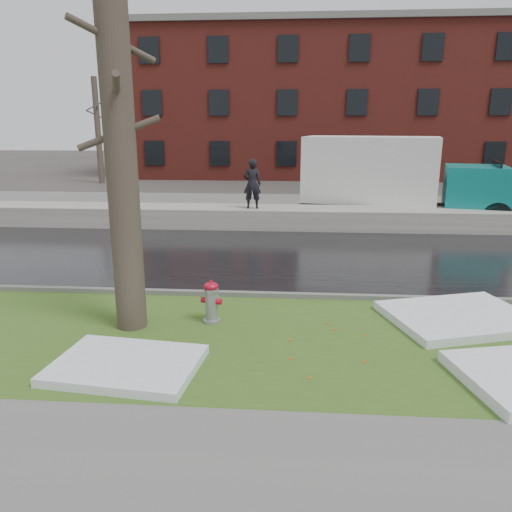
# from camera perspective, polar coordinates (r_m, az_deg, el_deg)

# --- Properties ---
(ground) EXTENTS (120.00, 120.00, 0.00)m
(ground) POSITION_cam_1_polar(r_m,az_deg,el_deg) (10.09, 2.07, -6.82)
(ground) COLOR #47423D
(ground) RESTS_ON ground
(verge) EXTENTS (60.00, 4.50, 0.04)m
(verge) POSITION_cam_1_polar(r_m,az_deg,el_deg) (8.93, 1.73, -9.67)
(verge) COLOR #38531B
(verge) RESTS_ON ground
(sidewalk) EXTENTS (60.00, 3.00, 0.05)m
(sidewalk) POSITION_cam_1_polar(r_m,az_deg,el_deg) (5.74, -0.24, -25.40)
(sidewalk) COLOR slate
(sidewalk) RESTS_ON ground
(road) EXTENTS (60.00, 7.00, 0.03)m
(road) POSITION_cam_1_polar(r_m,az_deg,el_deg) (14.36, 2.82, -0.10)
(road) COLOR black
(road) RESTS_ON ground
(parking_lot) EXTENTS (60.00, 9.00, 0.03)m
(parking_lot) POSITION_cam_1_polar(r_m,az_deg,el_deg) (22.67, 3.44, 5.48)
(parking_lot) COLOR slate
(parking_lot) RESTS_ON ground
(curb) EXTENTS (60.00, 0.15, 0.14)m
(curb) POSITION_cam_1_polar(r_m,az_deg,el_deg) (11.00, 2.29, -4.55)
(curb) COLOR slate
(curb) RESTS_ON ground
(snowbank) EXTENTS (60.00, 1.60, 0.75)m
(snowbank) POSITION_cam_1_polar(r_m,az_deg,el_deg) (18.37, 3.21, 4.39)
(snowbank) COLOR #A9A49B
(snowbank) RESTS_ON ground
(brick_building) EXTENTS (26.00, 12.00, 10.00)m
(brick_building) POSITION_cam_1_polar(r_m,az_deg,el_deg) (39.41, 7.08, 16.69)
(brick_building) COLOR maroon
(brick_building) RESTS_ON ground
(bg_tree_left) EXTENTS (1.40, 1.62, 6.50)m
(bg_tree_left) POSITION_cam_1_polar(r_m,az_deg,el_deg) (33.71, -17.63, 13.60)
(bg_tree_left) COLOR brown
(bg_tree_left) RESTS_ON ground
(bg_tree_center) EXTENTS (1.40, 1.62, 6.50)m
(bg_tree_center) POSITION_cam_1_polar(r_m,az_deg,el_deg) (35.93, -5.99, 14.24)
(bg_tree_center) COLOR brown
(bg_tree_center) RESTS_ON ground
(fire_hydrant) EXTENTS (0.42, 0.38, 0.84)m
(fire_hydrant) POSITION_cam_1_polar(r_m,az_deg,el_deg) (9.54, -5.11, -5.03)
(fire_hydrant) COLOR gray
(fire_hydrant) RESTS_ON verge
(tree) EXTENTS (1.41, 1.64, 6.88)m
(tree) POSITION_cam_1_polar(r_m,az_deg,el_deg) (9.06, -15.33, 12.95)
(tree) COLOR brown
(tree) RESTS_ON verge
(box_truck) EXTENTS (9.82, 3.97, 3.24)m
(box_truck) POSITION_cam_1_polar(r_m,az_deg,el_deg) (20.35, 15.77, 8.70)
(box_truck) COLOR black
(box_truck) RESTS_ON ground
(worker) EXTENTS (0.70, 0.51, 1.77)m
(worker) POSITION_cam_1_polar(r_m,az_deg,el_deg) (18.01, -0.45, 8.25)
(worker) COLOR black
(worker) RESTS_ON snowbank
(snow_patch_near) EXTENTS (3.08, 2.69, 0.16)m
(snow_patch_near) POSITION_cam_1_polar(r_m,az_deg,el_deg) (10.45, 22.18, -6.47)
(snow_patch_near) COLOR white
(snow_patch_near) RESTS_ON verge
(snow_patch_far) EXTENTS (2.37, 1.84, 0.14)m
(snow_patch_far) POSITION_cam_1_polar(r_m,az_deg,el_deg) (8.17, -14.60, -11.96)
(snow_patch_far) COLOR white
(snow_patch_far) RESTS_ON verge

